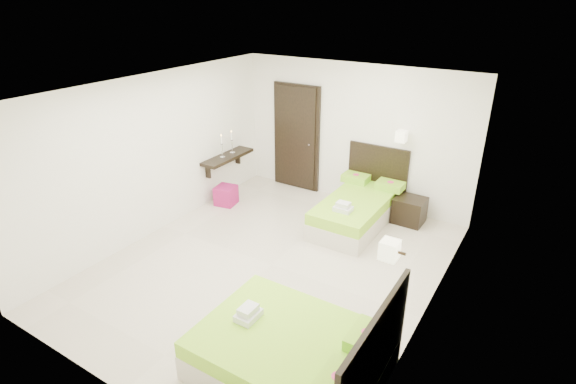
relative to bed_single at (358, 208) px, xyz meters
The scene contains 7 objects.
floor 1.99m from the bed_single, 105.86° to the right, with size 5.50×5.50×0.00m, color beige.
bed_single is the anchor object (origin of this frame).
bed_double 3.60m from the bed_single, 76.40° to the right, with size 1.89×1.61×1.56m.
nightstand 0.91m from the bed_single, 33.87° to the left, with size 0.51×0.46×0.46m, color black.
ottoman 2.51m from the bed_single, 165.78° to the right, with size 0.36×0.36×0.36m, color #8F134F.
door 2.06m from the bed_single, 155.11° to the left, with size 1.02×0.15×2.14m.
console_shelf 2.69m from the bed_single, behind, with size 0.35×1.20×0.78m.
Camera 1 is at (3.20, -4.67, 3.75)m, focal length 28.00 mm.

